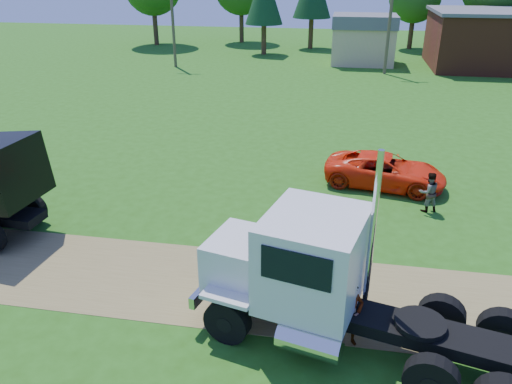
# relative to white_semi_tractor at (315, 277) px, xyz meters

# --- Properties ---
(ground) EXTENTS (140.00, 140.00, 0.00)m
(ground) POSITION_rel_white_semi_tractor_xyz_m (-2.10, 1.72, -1.78)
(ground) COLOR #265512
(ground) RESTS_ON ground
(dirt_track) EXTENTS (120.00, 4.20, 0.01)m
(dirt_track) POSITION_rel_white_semi_tractor_xyz_m (-2.10, 1.72, -1.77)
(dirt_track) COLOR olive
(dirt_track) RESTS_ON ground
(white_semi_tractor) EXTENTS (8.82, 4.64, 5.20)m
(white_semi_tractor) POSITION_rel_white_semi_tractor_xyz_m (0.00, 0.00, 0.00)
(white_semi_tractor) COLOR black
(white_semi_tractor) RESTS_ON ground
(orange_pickup) EXTENTS (5.61, 3.31, 1.46)m
(orange_pickup) POSITION_rel_white_semi_tractor_xyz_m (2.44, 10.48, -1.05)
(orange_pickup) COLOR red
(orange_pickup) RESTS_ON ground
(spectator_a) EXTENTS (0.82, 0.73, 1.89)m
(spectator_a) POSITION_rel_white_semi_tractor_xyz_m (0.95, -0.29, -0.83)
(spectator_a) COLOR #999999
(spectator_a) RESTS_ON ground
(spectator_b) EXTENTS (0.97, 0.86, 1.66)m
(spectator_b) POSITION_rel_white_semi_tractor_xyz_m (4.00, 8.20, -0.95)
(spectator_b) COLOR #999999
(spectator_b) RESTS_ON ground
(tan_shed) EXTENTS (6.20, 5.40, 4.70)m
(tan_shed) POSITION_rel_white_semi_tractor_xyz_m (1.90, 41.72, 0.65)
(tan_shed) COLOR tan
(tan_shed) RESTS_ON ground
(utility_poles) EXTENTS (42.20, 0.28, 9.00)m
(utility_poles) POSITION_rel_white_semi_tractor_xyz_m (3.90, 36.72, 2.94)
(utility_poles) COLOR brown
(utility_poles) RESTS_ON ground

